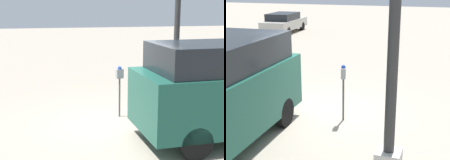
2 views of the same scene
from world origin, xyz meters
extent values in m
plane|color=gray|center=(0.00, 0.00, 0.00)|extent=(80.00, 80.00, 0.00)
cylinder|color=#4C4C4C|center=(0.19, 0.63, 0.55)|extent=(0.05, 0.05, 1.11)
cube|color=gray|center=(0.19, 0.63, 1.24)|extent=(0.22, 0.15, 0.26)
sphere|color=navy|center=(0.19, 0.63, 1.39)|extent=(0.11, 0.11, 0.11)
cylinder|color=#2D2D2D|center=(2.50, 2.21, 2.98)|extent=(0.19, 0.19, 4.85)
cylinder|color=black|center=(0.99, -0.64, 0.35)|extent=(0.71, 0.26, 0.70)
cube|color=#B7B2A8|center=(-13.10, -7.89, 0.58)|extent=(4.38, 2.00, 0.59)
cube|color=black|center=(-12.89, -7.87, 1.10)|extent=(2.45, 1.73, 0.46)
cube|color=orange|center=(-15.15, -8.59, 0.43)|extent=(0.09, 0.13, 0.20)
cylinder|color=black|center=(-14.37, -8.73, 0.28)|extent=(0.58, 0.24, 0.57)
cylinder|color=black|center=(-14.48, -7.23, 0.28)|extent=(0.58, 0.24, 0.57)
cylinder|color=black|center=(-11.73, -8.54, 0.28)|extent=(0.58, 0.24, 0.57)
cylinder|color=black|center=(-11.83, -7.04, 0.28)|extent=(0.58, 0.24, 0.57)
camera|label=1|loc=(-1.99, -8.37, 3.08)|focal=55.00mm
camera|label=2|loc=(7.92, 3.12, 3.43)|focal=55.00mm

